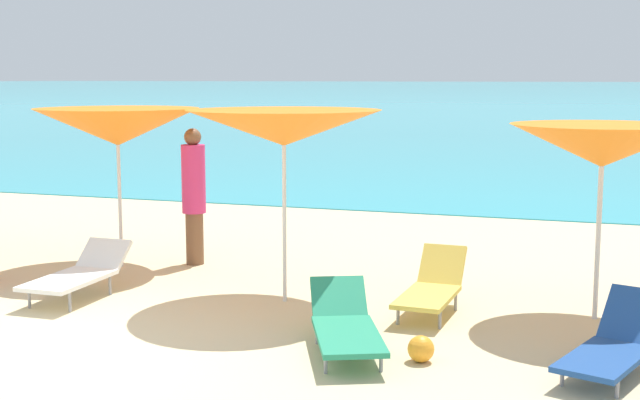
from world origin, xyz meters
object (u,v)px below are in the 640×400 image
at_px(lounge_chair_3, 432,287).
at_px(umbrella_4, 284,128).
at_px(umbrella_5, 602,146).
at_px(lounge_chair_6, 345,325).
at_px(umbrella_3, 117,127).
at_px(beachgoer_1, 194,192).
at_px(lounge_chair_2, 78,273).
at_px(lounge_chair_7, 614,344).
at_px(beach_ball, 421,349).

bearing_deg(lounge_chair_3, umbrella_4, -176.85).
xyz_separation_m(umbrella_5, lounge_chair_6, (-2.22, -1.95, -1.62)).
relative_size(umbrella_4, umbrella_5, 1.09).
height_order(umbrella_3, umbrella_4, umbrella_4).
distance_m(umbrella_5, lounge_chair_3, 2.36).
relative_size(lounge_chair_6, beachgoer_1, 0.90).
distance_m(lounge_chair_3, beachgoer_1, 4.00).
bearing_deg(beachgoer_1, lounge_chair_3, -65.56).
xyz_separation_m(lounge_chair_2, lounge_chair_3, (4.09, 0.68, -0.00)).
relative_size(lounge_chair_2, lounge_chair_3, 1.06).
distance_m(lounge_chair_2, lounge_chair_3, 4.15).
relative_size(lounge_chair_2, beachgoer_1, 0.82).
xyz_separation_m(umbrella_4, lounge_chair_6, (1.22, -1.56, -1.76)).
relative_size(lounge_chair_7, beachgoer_1, 0.84).
distance_m(lounge_chair_7, beachgoer_1, 6.32).
bearing_deg(umbrella_4, lounge_chair_2, -164.73).
height_order(umbrella_4, beachgoer_1, umbrella_4).
relative_size(umbrella_3, beach_ball, 9.17).
xyz_separation_m(lounge_chair_6, lounge_chair_7, (2.42, 0.18, 0.01)).
bearing_deg(lounge_chair_7, lounge_chair_3, 161.60).
bearing_deg(beachgoer_1, umbrella_3, 162.95).
xyz_separation_m(lounge_chair_2, beach_ball, (4.34, -0.99, -0.18)).
height_order(lounge_chair_3, beachgoer_1, beachgoer_1).
relative_size(umbrella_4, beachgoer_1, 1.21).
bearing_deg(lounge_chair_3, beachgoer_1, 160.20).
bearing_deg(beach_ball, lounge_chair_3, 98.42).
relative_size(umbrella_3, lounge_chair_7, 1.42).
xyz_separation_m(lounge_chair_7, beach_ball, (-1.67, -0.25, -0.14)).
relative_size(umbrella_3, lounge_chair_6, 1.33).
bearing_deg(lounge_chair_3, umbrella_5, 13.69).
relative_size(lounge_chair_3, lounge_chair_6, 0.86).
bearing_deg(lounge_chair_2, umbrella_5, 9.56).
height_order(lounge_chair_6, beachgoer_1, beachgoer_1).
distance_m(umbrella_3, lounge_chair_3, 4.94).
bearing_deg(lounge_chair_7, beachgoer_1, 170.77).
distance_m(umbrella_4, lounge_chair_3, 2.44).
height_order(umbrella_4, beach_ball, umbrella_4).
relative_size(umbrella_4, lounge_chair_3, 1.57).
xyz_separation_m(umbrella_3, beachgoer_1, (0.90, 0.45, -0.91)).
xyz_separation_m(umbrella_3, lounge_chair_6, (4.05, -2.61, -1.67)).
height_order(lounge_chair_7, beach_ball, lounge_chair_7).
xyz_separation_m(umbrella_3, lounge_chair_3, (4.56, -1.01, -1.63)).
distance_m(lounge_chair_2, lounge_chair_7, 6.06).
height_order(beachgoer_1, beach_ball, beachgoer_1).
relative_size(umbrella_3, umbrella_5, 1.08).
distance_m(umbrella_4, lounge_chair_2, 3.00).
bearing_deg(lounge_chair_7, umbrella_4, 177.31).
height_order(umbrella_4, umbrella_5, umbrella_4).
distance_m(lounge_chair_6, lounge_chair_7, 2.43).
height_order(umbrella_5, lounge_chair_6, umbrella_5).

